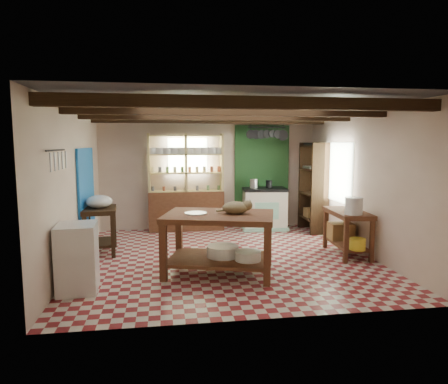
{
  "coord_description": "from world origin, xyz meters",
  "views": [
    {
      "loc": [
        -1.04,
        -6.72,
        2.0
      ],
      "look_at": [
        0.02,
        0.3,
        1.12
      ],
      "focal_mm": 32.0,
      "sensor_mm": 36.0,
      "label": 1
    }
  ],
  "objects": [
    {
      "name": "white_bucket",
      "position": [
        2.11,
        -0.49,
        0.94
      ],
      "size": [
        0.31,
        0.31,
        0.29
      ],
      "primitive_type": "cylinder",
      "rotation": [
        0.0,
        0.0,
        -0.06
      ],
      "color": "silver",
      "rests_on": "right_counter"
    },
    {
      "name": "enamel_bowl",
      "position": [
        -2.2,
        0.61,
        0.95
      ],
      "size": [
        0.5,
        0.5,
        0.23
      ],
      "primitive_type": "ellipsoid",
      "rotation": [
        0.0,
        0.0,
        0.09
      ],
      "color": "silver",
      "rests_on": "prep_table"
    },
    {
      "name": "white_cabinet",
      "position": [
        -2.22,
        -1.25,
        0.46
      ],
      "size": [
        0.55,
        0.65,
        0.92
      ],
      "primitive_type": "cube",
      "rotation": [
        0.0,
        0.0,
        0.07
      ],
      "color": "silver",
      "rests_on": "floor"
    },
    {
      "name": "wall_front",
      "position": [
        0.0,
        -2.5,
        1.3
      ],
      "size": [
        5.0,
        0.04,
        2.6
      ],
      "primitive_type": "cube",
      "color": "beige",
      "rests_on": "floor"
    },
    {
      "name": "work_table",
      "position": [
        -0.22,
        -0.8,
        0.46
      ],
      "size": [
        1.87,
        1.5,
        0.92
      ],
      "primitive_type": "cube",
      "rotation": [
        0.0,
        0.0,
        -0.28
      ],
      "color": "brown",
      "rests_on": "floor"
    },
    {
      "name": "floor",
      "position": [
        0.0,
        0.0,
        -0.01
      ],
      "size": [
        5.0,
        5.0,
        0.02
      ],
      "primitive_type": "cube",
      "color": "maroon",
      "rests_on": "ground"
    },
    {
      "name": "kettle_right",
      "position": [
        1.34,
        2.14,
        1.05
      ],
      "size": [
        0.15,
        0.15,
        0.18
      ],
      "primitive_type": "cylinder",
      "rotation": [
        0.0,
        0.0,
        -0.08
      ],
      "color": "black",
      "rests_on": "stove"
    },
    {
      "name": "cat",
      "position": [
        0.03,
        -0.83,
        1.02
      ],
      "size": [
        0.44,
        0.35,
        0.19
      ],
      "primitive_type": "ellipsoid",
      "rotation": [
        0.0,
        0.0,
        -0.1
      ],
      "color": "#988458",
      "rests_on": "work_table"
    },
    {
      "name": "basin_small",
      "position": [
        0.18,
        -1.02,
        0.31
      ],
      "size": [
        0.49,
        0.49,
        0.14
      ],
      "primitive_type": "cylinder",
      "rotation": [
        0.0,
        0.0,
        -0.28
      ],
      "color": "silver",
      "rests_on": "work_table"
    },
    {
      "name": "kettle_left",
      "position": [
        0.99,
        2.17,
        1.06
      ],
      "size": [
        0.19,
        0.19,
        0.21
      ],
      "primitive_type": "cylinder",
      "rotation": [
        0.0,
        0.0,
        -0.08
      ],
      "color": "#B5B6BE",
      "rests_on": "stove"
    },
    {
      "name": "window_back",
      "position": [
        -0.5,
        2.48,
        1.7
      ],
      "size": [
        0.9,
        0.02,
        0.8
      ],
      "primitive_type": "cube",
      "color": "#B7C9B2",
      "rests_on": "wall_back"
    },
    {
      "name": "shelving_unit",
      "position": [
        -0.55,
        2.31,
        1.1
      ],
      "size": [
        1.7,
        0.34,
        2.2
      ],
      "primitive_type": "cube",
      "color": "#D1BC78",
      "rests_on": "floor"
    },
    {
      "name": "pot_rack",
      "position": [
        1.25,
        2.05,
        2.18
      ],
      "size": [
        0.86,
        0.12,
        0.36
      ],
      "primitive_type": "cube",
      "color": "black",
      "rests_on": "ceiling"
    },
    {
      "name": "wall_left",
      "position": [
        -2.5,
        0.0,
        1.3
      ],
      "size": [
        0.04,
        5.0,
        2.6
      ],
      "primitive_type": "cube",
      "color": "beige",
      "rests_on": "floor"
    },
    {
      "name": "window_right",
      "position": [
        2.48,
        1.0,
        1.4
      ],
      "size": [
        0.02,
        1.3,
        1.2
      ],
      "primitive_type": "cube",
      "color": "#B7C9B2",
      "rests_on": "wall_right"
    },
    {
      "name": "blue_wall_patch",
      "position": [
        -2.47,
        0.9,
        1.1
      ],
      "size": [
        0.04,
        1.4,
        1.6
      ],
      "primitive_type": "cube",
      "color": "#175FB0",
      "rests_on": "wall_left"
    },
    {
      "name": "basin_large",
      "position": [
        -0.16,
        -0.77,
        0.33
      ],
      "size": [
        0.61,
        0.61,
        0.17
      ],
      "primitive_type": "cylinder",
      "rotation": [
        0.0,
        0.0,
        -0.28
      ],
      "color": "silver",
      "rests_on": "work_table"
    },
    {
      "name": "utensil_rail",
      "position": [
        -2.44,
        -1.2,
        1.78
      ],
      "size": [
        0.06,
        0.9,
        0.28
      ],
      "primitive_type": "cube",
      "color": "black",
      "rests_on": "wall_left"
    },
    {
      "name": "right_counter",
      "position": [
        2.18,
        -0.14,
        0.4
      ],
      "size": [
        0.62,
        1.14,
        0.8
      ],
      "primitive_type": "cube",
      "rotation": [
        0.0,
        0.0,
        -0.06
      ],
      "color": "brown",
      "rests_on": "floor"
    },
    {
      "name": "ceiling",
      "position": [
        0.0,
        0.0,
        2.6
      ],
      "size": [
        5.0,
        5.0,
        0.02
      ],
      "primitive_type": "cube",
      "color": "#404044",
      "rests_on": "wall_back"
    },
    {
      "name": "steel_tray",
      "position": [
        -0.58,
        -0.76,
        0.93
      ],
      "size": [
        0.42,
        0.42,
        0.02
      ],
      "primitive_type": "cylinder",
      "rotation": [
        0.0,
        0.0,
        -0.28
      ],
      "color": "#B5B6BE",
      "rests_on": "work_table"
    },
    {
      "name": "tall_rack",
      "position": [
        2.28,
        1.8,
        1.0
      ],
      "size": [
        0.4,
        0.86,
        2.0
      ],
      "primitive_type": "cube",
      "color": "#311F11",
      "rests_on": "floor"
    },
    {
      "name": "prep_table",
      "position": [
        -2.2,
        0.61,
        0.42
      ],
      "size": [
        0.64,
        0.87,
        0.84
      ],
      "primitive_type": "cube",
      "rotation": [
        0.0,
        0.0,
        0.09
      ],
      "color": "#311F11",
      "rests_on": "floor"
    },
    {
      "name": "yellow_tub",
      "position": [
        2.15,
        -0.59,
        0.31
      ],
      "size": [
        0.28,
        0.28,
        0.19
      ],
      "primitive_type": "cylinder",
      "rotation": [
        0.0,
        0.0,
        -0.06
      ],
      "color": "gold",
      "rests_on": "right_counter"
    },
    {
      "name": "green_wall_patch",
      "position": [
        1.25,
        2.47,
        1.25
      ],
      "size": [
        1.3,
        0.04,
        2.3
      ],
      "primitive_type": "cube",
      "color": "#1C461E",
      "rests_on": "wall_back"
    },
    {
      "name": "wall_back",
      "position": [
        0.0,
        2.5,
        1.3
      ],
      "size": [
        5.0,
        0.04,
        2.6
      ],
      "primitive_type": "cube",
      "color": "beige",
      "rests_on": "floor"
    },
    {
      "name": "ceiling_beams",
      "position": [
        0.0,
        0.0,
        2.48
      ],
      "size": [
        5.0,
        3.8,
        0.15
      ],
      "primitive_type": "cube",
      "color": "#311F11",
      "rests_on": "ceiling"
    },
    {
      "name": "stove",
      "position": [
        1.24,
        2.15,
        0.48
      ],
      "size": [
        1.03,
        0.74,
        0.96
      ],
      "primitive_type": "cube",
      "rotation": [
        0.0,
        0.0,
        -0.08
      ],
      "color": "beige",
      "rests_on": "floor"
    },
    {
      "name": "wall_right",
      "position": [
        2.5,
        0.0,
        1.3
      ],
      "size": [
        0.04,
        5.0,
        2.6
      ],
      "primitive_type": "cube",
      "color": "beige",
      "rests_on": "floor"
    },
    {
      "name": "wicker_basket",
      "position": [
        2.2,
        0.15,
        0.36
      ],
      "size": [
        0.45,
        0.37,
        0.3
      ],
      "primitive_type": "cube",
      "rotation": [
        0.0,
        0.0,
        -0.06
      ],
      "color": "olive",
      "rests_on": "right_counter"
    }
  ]
}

